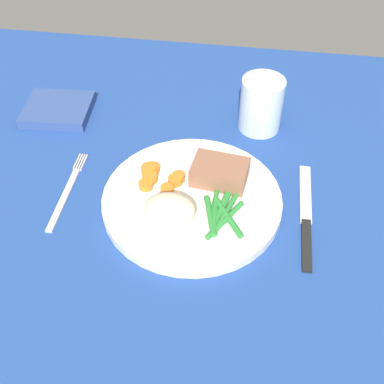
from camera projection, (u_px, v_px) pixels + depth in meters
dining_table at (205, 198)px, 74.16cm from camera, size 120.00×90.00×2.00cm
dinner_plate at (192, 200)px, 71.38cm from camera, size 26.62×26.62×1.60cm
meat_portion at (220, 172)px, 72.20cm from camera, size 8.89×6.71×3.07cm
mashed_potatoes at (170, 209)px, 66.23cm from camera, size 7.28×5.20×4.25cm
carrot_slices at (158, 177)px, 72.84cm from camera, size 6.94×6.38×1.27cm
green_beans at (220, 213)px, 68.04cm from camera, size 6.37×10.28×0.88cm
fork at (67, 191)px, 73.60cm from camera, size 1.44×16.60×0.40cm
knife at (306, 217)px, 69.89cm from camera, size 1.70×20.50×0.64cm
water_glass at (261, 108)px, 82.00cm from camera, size 7.27×7.27×9.41cm
napkin at (58, 110)px, 86.79cm from camera, size 12.32×10.92×1.84cm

